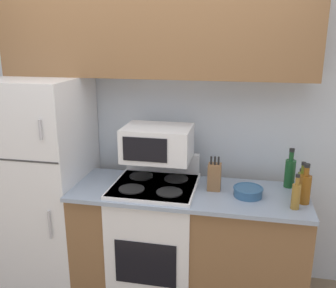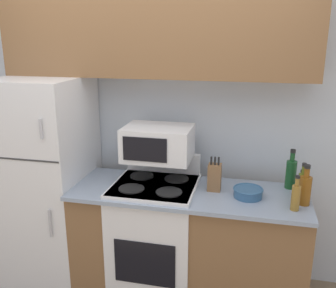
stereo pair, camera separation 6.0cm
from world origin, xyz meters
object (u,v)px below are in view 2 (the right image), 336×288
knife_block (214,177)px  bottle_soy_sauce (301,184)px  microwave (158,143)px  bottle_olive_oil (302,185)px  stove (155,238)px  bowl (248,192)px  bottle_whiskey (305,189)px  bottle_wine_green (291,173)px  refrigerator (49,181)px  bottle_vinegar (296,197)px

knife_block → bottle_soy_sauce: knife_block is taller
microwave → bottle_olive_oil: size_ratio=1.94×
stove → bowl: 0.83m
bottle_whiskey → bottle_wine_green: size_ratio=0.93×
bowl → bottle_soy_sauce: 0.40m
microwave → bottle_wine_green: microwave is taller
microwave → knife_block: size_ratio=1.95×
refrigerator → microwave: 1.00m
bottle_wine_green → bowl: bearing=-141.6°
bottle_soy_sauce → refrigerator: bearing=-178.4°
stove → bowl: size_ratio=5.22×
refrigerator → bottle_soy_sauce: (1.97, 0.05, 0.13)m
refrigerator → knife_block: (1.36, -0.02, 0.16)m
microwave → bottle_soy_sauce: size_ratio=2.80×
bottle_soy_sauce → bottle_whiskey: size_ratio=0.64×
knife_block → bottle_vinegar: 0.58m
bowl → bottle_wine_green: (0.30, 0.24, 0.08)m
bottle_vinegar → bottle_olive_oil: size_ratio=0.92×
stove → bottle_soy_sauce: stove is taller
bowl → bottle_soy_sauce: bearing=22.1°
bottle_soy_sauce → bottle_olive_oil: size_ratio=0.69×
microwave → knife_block: microwave is taller
microwave → bottle_vinegar: (0.98, -0.26, -0.22)m
microwave → bottle_whiskey: (1.05, -0.16, -0.21)m
microwave → bottle_olive_oil: (1.04, -0.06, -0.22)m
stove → knife_block: 0.69m
refrigerator → bottle_soy_sauce: bearing=1.6°
bottle_whiskey → bowl: bearing=174.7°
stove → microwave: size_ratio=2.18×
knife_block → bottle_olive_oil: size_ratio=1.00×
refrigerator → bottle_wine_green: (1.91, 0.14, 0.18)m
bottle_soy_sauce → bottle_olive_oil: bearing=-93.0°
knife_block → bottle_whiskey: bearing=-9.7°
bottle_wine_green → bottle_soy_sauce: bearing=-53.6°
bottle_whiskey → bottle_wine_green: bottle_wine_green is taller
microwave → bottle_soy_sauce: microwave is taller
refrigerator → bottle_vinegar: refrigerator is taller
microwave → bowl: (0.68, -0.12, -0.28)m
refrigerator → microwave: size_ratio=3.37×
knife_block → bowl: knife_block is taller
bowl → bottle_olive_oil: (0.36, 0.06, 0.07)m
bottle_soy_sauce → bottle_whiskey: bearing=-89.1°
refrigerator → bowl: refrigerator is taller
bottle_soy_sauce → bottle_olive_oil: bottle_olive_oil is taller
stove → bottle_vinegar: bottle_vinegar is taller
stove → bottle_olive_oil: size_ratio=4.23×
stove → bottle_vinegar: bearing=-9.2°
bottle_olive_oil → refrigerator: bearing=179.0°
bottle_whiskey → bottle_wine_green: (-0.07, 0.27, 0.01)m
stove → bottle_whiskey: (1.05, -0.06, 0.54)m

